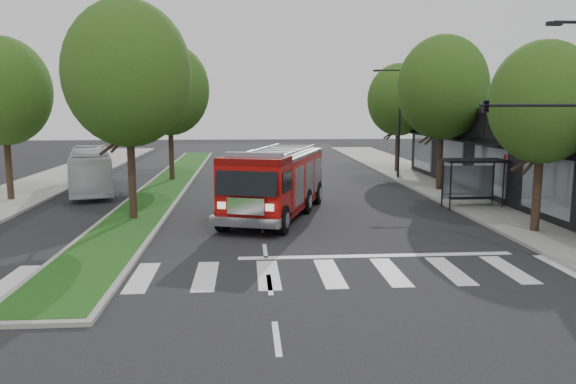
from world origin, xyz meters
name	(u,v)px	position (x,y,z in m)	size (l,w,h in m)	color
ground	(265,251)	(0.00, 0.00, 0.00)	(140.00, 140.00, 0.00)	black
sidewalk_right	(480,200)	(12.50, 10.00, 0.07)	(5.00, 80.00, 0.15)	gray
median	(168,184)	(-6.00, 18.00, 0.08)	(3.00, 50.00, 0.15)	gray
storefront_row	(559,157)	(17.00, 10.00, 2.50)	(8.00, 30.00, 5.00)	black
bus_shelter	(472,170)	(11.20, 8.15, 2.04)	(3.20, 1.60, 2.61)	black
tree_right_near	(543,103)	(11.50, 2.00, 5.51)	(4.40, 4.40, 8.05)	black
tree_right_mid	(443,88)	(11.50, 14.00, 6.49)	(5.60, 5.60, 9.72)	black
tree_right_far	(399,100)	(11.50, 24.00, 5.84)	(5.00, 5.00, 8.73)	black
tree_median_near	(128,74)	(-6.00, 6.00, 6.81)	(5.80, 5.80, 10.16)	black
tree_median_far	(169,90)	(-6.00, 20.00, 6.49)	(5.60, 5.60, 9.72)	black
tree_left_mid	(3,91)	(-14.00, 12.00, 6.16)	(5.20, 5.20, 9.16)	black
streetlight_right_near	(575,129)	(9.61, -3.50, 4.67)	(4.08, 0.22, 8.00)	black
streetlight_right_far	(398,118)	(10.35, 20.00, 4.48)	(2.11, 0.20, 8.00)	black
fire_engine	(276,183)	(0.74, 6.66, 1.64)	(5.84, 10.30, 3.43)	#600605
city_bus	(91,170)	(-10.44, 15.42, 1.38)	(2.33, 9.94, 2.77)	white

